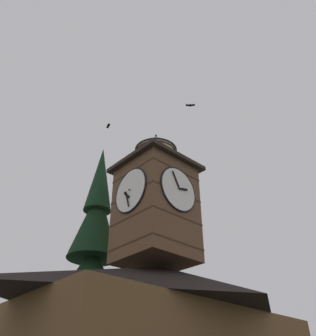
% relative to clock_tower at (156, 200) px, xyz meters
% --- Properties ---
extents(clock_tower, '(4.61, 4.61, 9.12)m').
position_rel_clock_tower_xyz_m(clock_tower, '(0.00, 0.00, 0.00)').
color(clock_tower, brown).
rests_on(clock_tower, building_main).
extents(pine_tree_behind, '(5.99, 5.99, 17.12)m').
position_rel_clock_tower_xyz_m(pine_tree_behind, '(1.51, -4.23, -4.79)').
color(pine_tree_behind, '#473323').
rests_on(pine_tree_behind, ground_plane).
extents(moon, '(2.35, 2.35, 2.35)m').
position_rel_clock_tower_xyz_m(moon, '(-13.49, -33.06, -0.91)').
color(moon, silver).
extents(flying_bird_high, '(0.33, 0.58, 0.13)m').
position_rel_clock_tower_xyz_m(flying_bird_high, '(1.83, -3.34, 6.96)').
color(flying_bird_high, black).
extents(flying_bird_low, '(0.53, 0.53, 0.12)m').
position_rel_clock_tower_xyz_m(flying_bird_low, '(-0.09, 3.25, 5.74)').
color(flying_bird_low, black).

